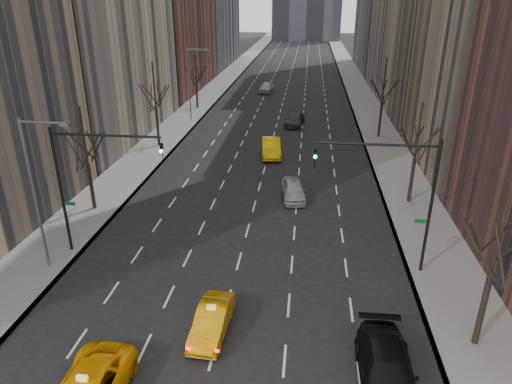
% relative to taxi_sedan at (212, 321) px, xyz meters
% --- Properties ---
extents(sidewalk_left, '(4.50, 320.00, 0.15)m').
position_rel_taxi_sedan_xyz_m(sidewalk_left, '(-11.92, 64.51, -0.61)').
color(sidewalk_left, slate).
rests_on(sidewalk_left, ground).
extents(sidewalk_right, '(4.50, 320.00, 0.15)m').
position_rel_taxi_sedan_xyz_m(sidewalk_right, '(12.58, 64.51, -0.61)').
color(sidewalk_right, slate).
rests_on(sidewalk_right, ground).
extents(tree_lw_b, '(3.36, 3.50, 7.82)m').
position_rel_taxi_sedan_xyz_m(tree_lw_b, '(-11.67, 12.51, 3.04)').
color(tree_lw_b, black).
rests_on(tree_lw_b, ground).
extents(tree_lw_c, '(3.36, 3.50, 8.74)m').
position_rel_taxi_sedan_xyz_m(tree_lw_c, '(-11.67, 28.51, 3.36)').
color(tree_lw_c, black).
rests_on(tree_lw_c, ground).
extents(tree_lw_d, '(3.36, 3.50, 7.36)m').
position_rel_taxi_sedan_xyz_m(tree_lw_d, '(-11.67, 46.51, 2.88)').
color(tree_lw_d, black).
rests_on(tree_lw_d, ground).
extents(tree_rw_a, '(3.36, 3.50, 8.28)m').
position_rel_taxi_sedan_xyz_m(tree_rw_a, '(12.33, 0.51, 3.20)').
color(tree_rw_a, black).
rests_on(tree_rw_a, ground).
extents(tree_rw_b, '(3.36, 3.50, 7.82)m').
position_rel_taxi_sedan_xyz_m(tree_rw_b, '(12.33, 16.51, 3.04)').
color(tree_rw_b, black).
rests_on(tree_rw_b, ground).
extents(tree_rw_c, '(3.36, 3.50, 8.74)m').
position_rel_taxi_sedan_xyz_m(tree_rw_c, '(12.33, 34.51, 3.36)').
color(tree_rw_c, black).
rests_on(tree_rw_c, ground).
extents(traffic_mast_left, '(6.69, 0.39, 8.00)m').
position_rel_taxi_sedan_xyz_m(traffic_mast_left, '(-8.77, 6.51, 4.81)').
color(traffic_mast_left, black).
rests_on(traffic_mast_left, ground).
extents(traffic_mast_right, '(6.69, 0.39, 8.00)m').
position_rel_taxi_sedan_xyz_m(traffic_mast_right, '(9.44, 6.51, 4.81)').
color(traffic_mast_right, black).
rests_on(traffic_mast_right, ground).
extents(streetlight_near, '(2.83, 0.22, 9.00)m').
position_rel_taxi_sedan_xyz_m(streetlight_near, '(-10.50, 4.51, 4.94)').
color(streetlight_near, slate).
rests_on(streetlight_near, ground).
extents(streetlight_far, '(2.83, 0.22, 9.00)m').
position_rel_taxi_sedan_xyz_m(streetlight_far, '(-10.50, 39.51, 4.94)').
color(streetlight_far, slate).
rests_on(streetlight_far, ground).
extents(taxi_sedan, '(1.66, 4.20, 1.36)m').
position_rel_taxi_sedan_xyz_m(taxi_sedan, '(0.00, 0.00, 0.00)').
color(taxi_sedan, orange).
rests_on(taxi_sedan, ground).
extents(silver_sedan_ahead, '(2.35, 4.62, 1.51)m').
position_rel_taxi_sedan_xyz_m(silver_sedan_ahead, '(3.29, 16.35, 0.07)').
color(silver_sedan_ahead, '#A3A6AA').
rests_on(silver_sedan_ahead, ground).
extents(parked_suv_black, '(2.29, 5.59, 1.62)m').
position_rel_taxi_sedan_xyz_m(parked_suv_black, '(7.83, -2.43, 0.13)').
color(parked_suv_black, black).
rests_on(parked_suv_black, ground).
extents(far_taxi, '(2.41, 5.38, 1.72)m').
position_rel_taxi_sedan_xyz_m(far_taxi, '(0.63, 26.80, 0.18)').
color(far_taxi, yellow).
rests_on(far_taxi, ground).
extents(far_suv_grey, '(2.67, 5.34, 1.49)m').
position_rel_taxi_sedan_xyz_m(far_suv_grey, '(2.59, 38.89, 0.06)').
color(far_suv_grey, '#303035').
rests_on(far_suv_grey, ground).
extents(far_car_white, '(2.34, 4.94, 1.63)m').
position_rel_taxi_sedan_xyz_m(far_car_white, '(-2.89, 59.59, 0.14)').
color(far_car_white, '#BABABA').
rests_on(far_car_white, ground).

